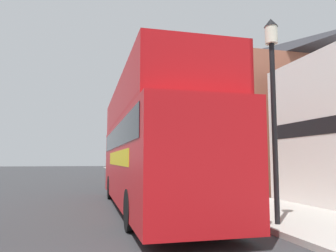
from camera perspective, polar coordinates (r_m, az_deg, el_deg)
The scene contains 7 objects.
ground_plane at distance 24.08m, azimuth -15.81°, elevation -9.77°, with size 144.00×144.00×0.00m, color #333335.
sidewalk at distance 21.87m, azimuth 1.26°, elevation -10.22°, with size 3.30×108.00×0.14m.
brick_terrace_rear at distance 25.84m, azimuth 9.78°, elevation 1.17°, with size 6.00×20.16×9.72m.
tour_bus at distance 11.61m, azimuth -3.23°, elevation -4.87°, with size 2.50×11.30×4.26m.
parked_car_ahead_of_bus at distance 20.28m, azimuth -5.53°, elevation -8.72°, with size 1.87×4.57×1.51m.
lamp_post_nearest at distance 8.85m, azimuth 17.78°, elevation 7.42°, with size 0.35×0.35×5.23m.
lamp_post_second at distance 17.06m, azimuth 1.32°, elevation -0.86°, with size 0.35×0.35×4.42m.
Camera 1 is at (0.55, -3.01, 1.69)m, focal length 35.00 mm.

